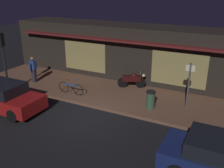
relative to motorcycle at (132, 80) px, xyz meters
name	(u,v)px	position (x,y,z in m)	size (l,w,h in m)	color
ground_plane	(85,117)	(-0.62, -4.32, -0.65)	(60.00, 60.00, 0.00)	black
sidewalk_slab	(113,94)	(-0.62, -1.32, -0.57)	(18.00, 4.00, 0.15)	brown
storefront_building	(136,53)	(-0.62, 2.07, 1.16)	(18.00, 3.30, 3.60)	black
motorcycle	(132,80)	(0.00, 0.00, 0.00)	(1.60, 0.88, 0.97)	black
bicycle_parked	(71,88)	(-2.73, -2.53, -0.14)	(1.66, 0.42, 0.91)	black
person_photographer	(33,69)	(-6.00, -2.01, 0.38)	(0.39, 0.61, 1.67)	#28232D
sign_post	(189,84)	(3.60, -1.48, 0.86)	(0.44, 0.09, 2.40)	#47474C
trash_bin	(151,100)	(1.96, -2.22, -0.03)	(0.48, 0.48, 0.93)	#2D4C33
traffic_light_pole	(3,54)	(-6.07, -4.04, 1.83)	(0.24, 0.33, 3.60)	black
parked_car_near	(4,97)	(-4.74, -5.48, 0.06)	(4.12, 1.81, 1.42)	black
parked_car_far	(224,160)	(5.70, -5.81, 0.06)	(4.10, 1.78, 1.42)	black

